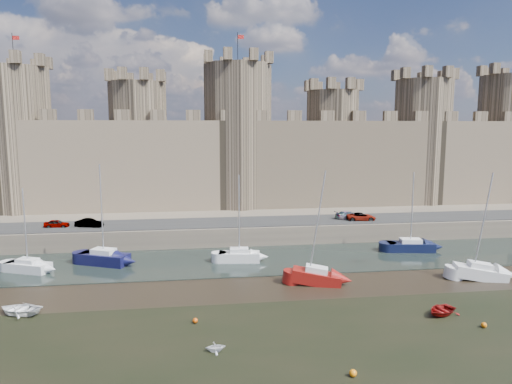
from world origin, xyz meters
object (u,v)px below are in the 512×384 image
(sailboat_3, at_px, (410,246))
(car_0, at_px, (57,224))
(car_2, at_px, (349,215))
(sailboat_1, at_px, (104,257))
(car_1, at_px, (89,223))
(sailboat_0, at_px, (28,266))
(sailboat_2, at_px, (239,255))
(sailboat_5, at_px, (480,272))
(car_3, at_px, (361,217))
(sailboat_4, at_px, (316,276))

(sailboat_3, bearing_deg, car_0, 178.11)
(car_2, xyz_separation_m, sailboat_1, (-32.01, -9.78, -2.20))
(car_2, relative_size, sailboat_1, 0.35)
(car_1, xyz_separation_m, sailboat_3, (40.35, -8.13, -2.31))
(sailboat_0, xyz_separation_m, sailboat_2, (22.82, 0.67, 0.08))
(car_0, height_order, sailboat_5, sailboat_5)
(car_1, relative_size, sailboat_1, 0.31)
(sailboat_3, relative_size, sailboat_5, 0.90)
(car_0, relative_size, sailboat_0, 0.34)
(car_0, bearing_deg, sailboat_3, -97.97)
(car_3, bearing_deg, car_0, 94.92)
(sailboat_4, bearing_deg, car_1, 160.22)
(car_2, xyz_separation_m, sailboat_2, (-16.75, -10.77, -2.27))
(sailboat_4, xyz_separation_m, sailboat_5, (16.96, -0.78, -0.03))
(car_1, height_order, sailboat_3, sailboat_3)
(sailboat_0, bearing_deg, car_1, 90.60)
(car_1, relative_size, sailboat_5, 0.32)
(car_0, bearing_deg, sailboat_4, -119.33)
(car_1, bearing_deg, sailboat_4, -110.01)
(sailboat_1, bearing_deg, sailboat_4, 0.65)
(sailboat_4, bearing_deg, sailboat_1, 172.70)
(sailboat_4, bearing_deg, sailboat_2, 144.81)
(sailboat_2, distance_m, sailboat_3, 21.75)
(sailboat_4, relative_size, sailboat_5, 1.03)
(car_1, distance_m, car_2, 35.43)
(car_0, bearing_deg, sailboat_2, -111.29)
(car_3, relative_size, sailboat_4, 0.36)
(car_2, height_order, sailboat_2, sailboat_2)
(car_2, height_order, sailboat_5, sailboat_5)
(car_1, distance_m, car_3, 36.70)
(car_2, bearing_deg, sailboat_5, -172.11)
(sailboat_3, xyz_separation_m, sailboat_4, (-14.84, -10.15, 0.04))
(car_3, relative_size, sailboat_2, 0.40)
(car_0, distance_m, car_1, 4.18)
(sailboat_0, relative_size, sailboat_3, 0.91)
(sailboat_1, bearing_deg, car_0, 152.98)
(sailboat_3, bearing_deg, car_2, 127.51)
(sailboat_1, relative_size, sailboat_3, 1.14)
(car_2, bearing_deg, sailboat_3, -163.02)
(car_0, distance_m, sailboat_3, 45.38)
(sailboat_5, bearing_deg, sailboat_4, -168.35)
(car_0, bearing_deg, sailboat_5, -109.77)
(car_0, height_order, sailboat_2, sailboat_2)
(car_2, distance_m, sailboat_5, 21.34)
(car_0, height_order, sailboat_4, sailboat_4)
(sailboat_5, bearing_deg, car_0, 171.57)
(sailboat_4, bearing_deg, sailboat_3, 50.23)
(car_3, xyz_separation_m, sailboat_2, (-18.04, -9.31, -2.25))
(car_0, height_order, sailboat_0, sailboat_0)
(car_1, height_order, sailboat_4, sailboat_4)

